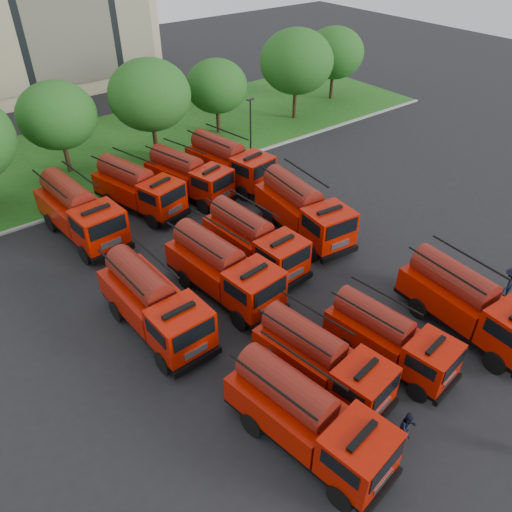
% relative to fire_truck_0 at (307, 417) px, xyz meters
% --- Properties ---
extents(ground, '(140.00, 140.00, 0.00)m').
position_rel_fire_truck_0_xyz_m(ground, '(2.44, 5.59, -1.64)').
color(ground, black).
rests_on(ground, ground).
extents(lawn, '(70.00, 16.00, 0.12)m').
position_rel_fire_truck_0_xyz_m(lawn, '(2.44, 31.59, -1.58)').
color(lawn, '#1D4312').
rests_on(lawn, ground).
extents(curb, '(70.00, 0.30, 0.14)m').
position_rel_fire_truck_0_xyz_m(curb, '(2.44, 23.49, -1.57)').
color(curb, gray).
rests_on(curb, ground).
extents(tree_3, '(5.88, 5.88, 7.19)m').
position_rel_fire_truck_0_xyz_m(tree_3, '(1.44, 29.59, 3.04)').
color(tree_3, '#382314').
rests_on(tree_3, ground).
extents(tree_4, '(6.55, 6.55, 8.01)m').
position_rel_fire_truck_0_xyz_m(tree_4, '(8.44, 28.09, 3.58)').
color(tree_4, '#382314').
rests_on(tree_4, ground).
extents(tree_5, '(5.46, 5.46, 6.68)m').
position_rel_fire_truck_0_xyz_m(tree_5, '(15.44, 29.09, 2.71)').
color(tree_5, '#382314').
rests_on(tree_5, ground).
extents(tree_6, '(6.89, 6.89, 8.42)m').
position_rel_fire_truck_0_xyz_m(tree_6, '(23.44, 27.59, 3.85)').
color(tree_6, '#382314').
rests_on(tree_6, ground).
extents(tree_7, '(6.05, 6.05, 7.39)m').
position_rel_fire_truck_0_xyz_m(tree_7, '(30.44, 29.59, 3.17)').
color(tree_7, '#382314').
rests_on(tree_7, ground).
extents(lamp_post_1, '(0.60, 0.25, 5.11)m').
position_rel_fire_truck_0_xyz_m(lamp_post_1, '(14.44, 22.79, 1.25)').
color(lamp_post_1, black).
rests_on(lamp_post_1, ground).
extents(fire_truck_0, '(3.51, 7.46, 3.26)m').
position_rel_fire_truck_0_xyz_m(fire_truck_0, '(0.00, 0.00, 0.00)').
color(fire_truck_0, black).
rests_on(fire_truck_0, ground).
extents(fire_truck_1, '(3.24, 6.88, 3.01)m').
position_rel_fire_truck_0_xyz_m(fire_truck_1, '(2.56, 1.90, -0.13)').
color(fire_truck_1, black).
rests_on(fire_truck_1, ground).
extents(fire_truck_2, '(2.99, 6.56, 2.88)m').
position_rel_fire_truck_0_xyz_m(fire_truck_2, '(6.04, 0.97, -0.19)').
color(fire_truck_2, black).
rests_on(fire_truck_2, ground).
extents(fire_truck_3, '(3.05, 7.52, 3.36)m').
position_rel_fire_truck_0_xyz_m(fire_truck_3, '(10.82, 0.03, 0.05)').
color(fire_truck_3, black).
rests_on(fire_truck_3, ground).
extents(fire_truck_4, '(2.99, 7.58, 3.41)m').
position_rel_fire_truck_0_xyz_m(fire_truck_4, '(-1.59, 9.50, 0.07)').
color(fire_truck_4, black).
rests_on(fire_truck_4, ground).
extents(fire_truck_5, '(3.34, 7.68, 3.39)m').
position_rel_fire_truck_0_xyz_m(fire_truck_5, '(2.69, 9.71, 0.06)').
color(fire_truck_5, black).
rests_on(fire_truck_5, ground).
extents(fire_truck_6, '(2.99, 7.33, 3.27)m').
position_rel_fire_truck_0_xyz_m(fire_truck_6, '(5.75, 10.97, 0.00)').
color(fire_truck_6, black).
rests_on(fire_truck_6, ground).
extents(fire_truck_7, '(3.49, 8.01, 3.54)m').
position_rel_fire_truck_0_xyz_m(fire_truck_7, '(10.22, 11.66, 0.14)').
color(fire_truck_7, black).
rests_on(fire_truck_7, ground).
extents(fire_truck_8, '(3.42, 8.12, 3.61)m').
position_rel_fire_truck_0_xyz_m(fire_truck_8, '(-1.21, 20.03, 0.17)').
color(fire_truck_8, black).
rests_on(fire_truck_8, ground).
extents(fire_truck_9, '(4.24, 7.69, 3.33)m').
position_rel_fire_truck_0_xyz_m(fire_truck_9, '(3.28, 20.92, 0.03)').
color(fire_truck_9, black).
rests_on(fire_truck_9, ground).
extents(fire_truck_10, '(4.05, 7.45, 3.22)m').
position_rel_fire_truck_0_xyz_m(fire_truck_10, '(7.06, 20.51, -0.02)').
color(fire_truck_10, black).
rests_on(fire_truck_10, ground).
extents(fire_truck_11, '(3.74, 7.85, 3.43)m').
position_rel_fire_truck_0_xyz_m(fire_truck_11, '(10.58, 20.40, 0.08)').
color(fire_truck_11, black).
rests_on(fire_truck_11, ground).
extents(firefighter_1, '(0.85, 0.67, 1.54)m').
position_rel_fire_truck_0_xyz_m(firefighter_1, '(3.34, -2.39, -1.64)').
color(firefighter_1, black).
rests_on(firefighter_1, ground).
extents(firefighter_2, '(0.98, 1.30, 1.96)m').
position_rel_fire_truck_0_xyz_m(firefighter_2, '(11.11, 2.88, -1.64)').
color(firefighter_2, '#96280B').
rests_on(firefighter_2, ground).
extents(firefighter_3, '(1.33, 0.82, 1.93)m').
position_rel_fire_truck_0_xyz_m(firefighter_3, '(14.83, -0.01, -1.64)').
color(firefighter_3, black).
rests_on(firefighter_3, ground).
extents(firefighter_4, '(0.89, 0.71, 1.58)m').
position_rel_fire_truck_0_xyz_m(firefighter_4, '(1.15, 3.66, -1.64)').
color(firefighter_4, black).
rests_on(firefighter_4, ground).
extents(firefighter_5, '(1.93, 1.46, 1.91)m').
position_rel_fire_truck_0_xyz_m(firefighter_5, '(10.10, 10.68, -1.64)').
color(firefighter_5, '#96280B').
rests_on(firefighter_5, ground).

